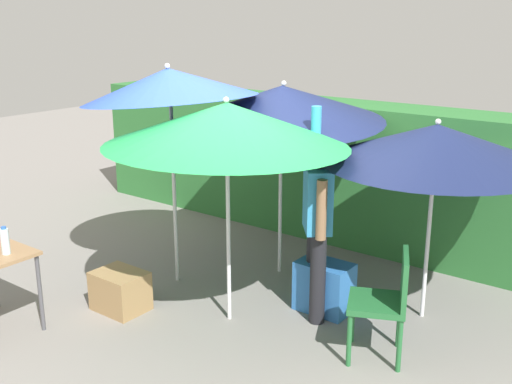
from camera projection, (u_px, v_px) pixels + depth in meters
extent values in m
plane|color=gray|center=(236.00, 314.00, 5.65)|extent=(24.00, 24.00, 0.00)
cube|color=#2D7033|center=(363.00, 175.00, 7.25)|extent=(8.00, 0.70, 1.66)
cylinder|color=silver|center=(174.00, 193.00, 6.12)|extent=(0.04, 0.04, 1.87)
cone|color=blue|center=(169.00, 84.00, 5.81)|extent=(1.70, 1.69, 0.45)
sphere|color=silver|center=(167.00, 66.00, 5.75)|extent=(0.05, 0.05, 0.05)
cylinder|color=silver|center=(228.00, 236.00, 5.35)|extent=(0.04, 0.04, 1.59)
cone|color=green|center=(227.00, 124.00, 5.09)|extent=(2.07, 2.07, 0.41)
sphere|color=silver|center=(226.00, 100.00, 5.03)|extent=(0.05, 0.05, 0.05)
cylinder|color=silver|center=(280.00, 199.00, 6.38)|extent=(0.04, 0.04, 1.62)
cone|color=#19234C|center=(282.00, 103.00, 6.10)|extent=(2.06, 2.06, 0.53)
sphere|color=silver|center=(284.00, 83.00, 6.04)|extent=(0.05, 0.05, 0.05)
cylinder|color=silver|center=(428.00, 242.00, 5.43)|extent=(0.04, 0.04, 1.43)
cone|color=#19234C|center=(436.00, 144.00, 5.18)|extent=(1.92, 1.92, 0.36)
sphere|color=silver|center=(438.00, 122.00, 5.12)|extent=(0.05, 0.05, 0.05)
cylinder|color=black|center=(314.00, 267.00, 5.67)|extent=(0.14, 0.14, 0.82)
cylinder|color=black|center=(318.00, 279.00, 5.40)|extent=(0.14, 0.14, 0.82)
cube|color=#338EC6|center=(318.00, 200.00, 5.35)|extent=(0.40, 0.42, 0.56)
sphere|color=#8C6647|center=(319.00, 156.00, 5.24)|extent=(0.22, 0.22, 0.22)
cylinder|color=#338EC6|center=(316.00, 138.00, 5.43)|extent=(0.13, 0.13, 0.56)
cylinder|color=#8C6647|center=(321.00, 210.00, 5.13)|extent=(0.13, 0.13, 0.52)
cylinder|color=#236633|center=(352.00, 318.00, 5.13)|extent=(0.04, 0.04, 0.44)
cylinder|color=#236633|center=(349.00, 340.00, 4.77)|extent=(0.04, 0.04, 0.44)
cylinder|color=#236633|center=(399.00, 322.00, 5.05)|extent=(0.04, 0.04, 0.44)
cylinder|color=#236633|center=(399.00, 346.00, 4.69)|extent=(0.04, 0.04, 0.44)
cube|color=#236633|center=(377.00, 303.00, 4.84)|extent=(0.58, 0.58, 0.05)
cube|color=#236633|center=(405.00, 279.00, 4.74)|extent=(0.22, 0.42, 0.40)
cube|color=#2D6BB7|center=(324.00, 287.00, 5.67)|extent=(0.50, 0.32, 0.47)
cube|color=#9E7A4C|center=(120.00, 291.00, 5.70)|extent=(0.47, 0.37, 0.37)
cylinder|color=#4C4C51|center=(40.00, 293.00, 5.28)|extent=(0.04, 0.04, 0.70)
cylinder|color=silver|center=(5.00, 241.00, 5.09)|extent=(0.07, 0.07, 0.22)
cylinder|color=#2D60B7|center=(3.00, 228.00, 5.06)|extent=(0.04, 0.04, 0.02)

